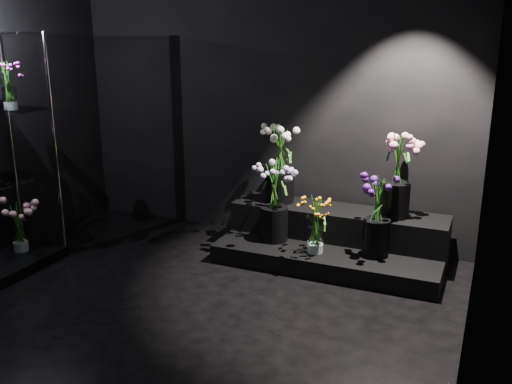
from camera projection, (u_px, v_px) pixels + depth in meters
The scene contains 11 objects.
floor at pixel (161, 321), 4.06m from camera, with size 4.00×4.00×0.00m, color black.
wall_back at pixel (267, 94), 5.43m from camera, with size 4.00×4.00×0.00m, color black.
wall_right at pixel (482, 153), 2.91m from camera, with size 4.00×4.00×0.00m, color black.
display_riser at pixel (333, 239), 5.12m from camera, with size 1.95×0.87×0.43m.
bouquet_orange_bells at pixel (316, 225), 4.80m from camera, with size 0.28×0.28×0.50m.
bouquet_lilac at pixel (274, 197), 5.05m from camera, with size 0.49×0.49×0.71m.
bouquet_purple at pixel (378, 210), 4.70m from camera, with size 0.42×0.42×0.70m.
bouquet_cream_roses at pixel (280, 160), 5.27m from camera, with size 0.39×0.39×0.73m.
bouquet_pink_roses at pixel (397, 172), 4.84m from camera, with size 0.42×0.42×0.73m.
bouquet_case_magenta at pixel (8, 85), 4.65m from camera, with size 0.22×0.22×0.40m.
bouquet_case_base_pink at pixel (18, 225), 5.03m from camera, with size 0.37×0.37×0.46m.
Camera 1 is at (2.06, -3.08, 2.02)m, focal length 40.00 mm.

